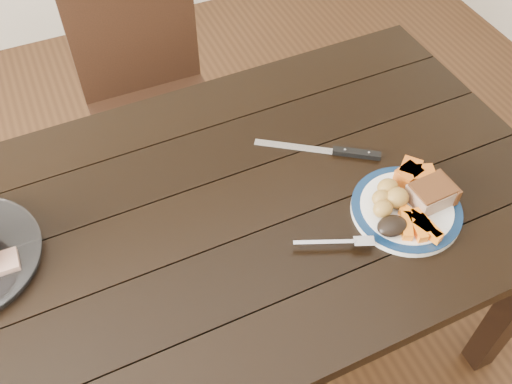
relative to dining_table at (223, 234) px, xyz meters
name	(u,v)px	position (x,y,z in m)	size (l,w,h in m)	color
ground	(232,349)	(0.00, 0.00, -0.66)	(4.00, 4.00, 0.00)	#472B16
dining_table	(223,234)	(0.00, 0.00, 0.00)	(1.62, 0.93, 0.75)	black
chair_far	(151,93)	(0.02, 0.74, -0.13)	(0.42, 0.43, 0.93)	black
dinner_plate	(406,210)	(0.39, -0.18, 0.10)	(0.25, 0.25, 0.02)	white
plate_rim	(407,208)	(0.39, -0.18, 0.11)	(0.25, 0.25, 0.02)	#0D2445
pork_slice	(431,194)	(0.45, -0.18, 0.13)	(0.09, 0.07, 0.04)	tan
roasted_potatoes	(389,198)	(0.35, -0.15, 0.13)	(0.09, 0.09, 0.05)	gold
carrot_batons	(419,225)	(0.38, -0.24, 0.12)	(0.08, 0.12, 0.02)	orange
pumpkin_wedges	(413,174)	(0.45, -0.11, 0.13)	(0.09, 0.09, 0.04)	orange
dark_mushroom	(392,226)	(0.32, -0.22, 0.13)	(0.07, 0.05, 0.03)	black
fork	(340,242)	(0.20, -0.20, 0.11)	(0.17, 0.08, 0.00)	silver
cut_slice	(2,264)	(-0.48, 0.04, 0.12)	(0.07, 0.06, 0.02)	tan
carving_knife	(341,152)	(0.34, 0.05, 0.10)	(0.28, 0.20, 0.01)	silver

